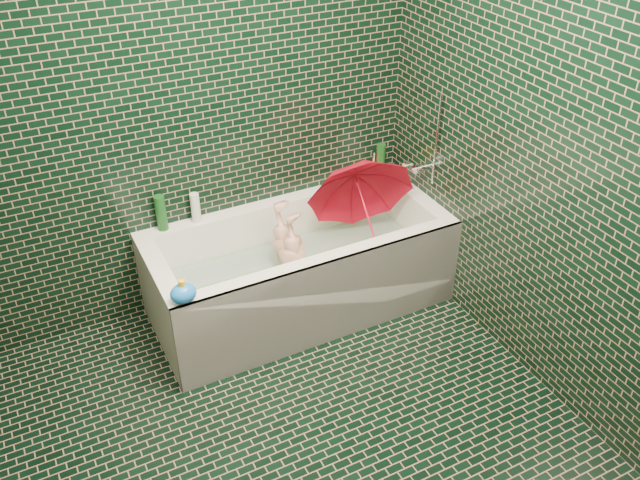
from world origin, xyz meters
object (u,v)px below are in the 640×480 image
bathtub (301,278)px  rubber_duck (358,173)px  child (295,268)px  umbrella (365,208)px  bath_toy (183,293)px

bathtub → rubber_duck: 0.78m
child → umbrella: bearing=87.8°
umbrella → bath_toy: (-1.16, -0.28, 0.00)m
bath_toy → rubber_duck: bearing=26.6°
bath_toy → child: bearing=22.5°
umbrella → rubber_duck: (0.18, 0.41, -0.01)m
bath_toy → umbrella: bearing=13.1°
child → bathtub: bearing=113.9°
umbrella → rubber_duck: bearing=88.5°
child → umbrella: 0.53m
child → bath_toy: 0.84m
umbrella → rubber_duck: size_ratio=5.04×
bathtub → umbrella: (0.39, -0.05, 0.39)m
rubber_duck → umbrella: bearing=-136.5°
bathtub → child: 0.11m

